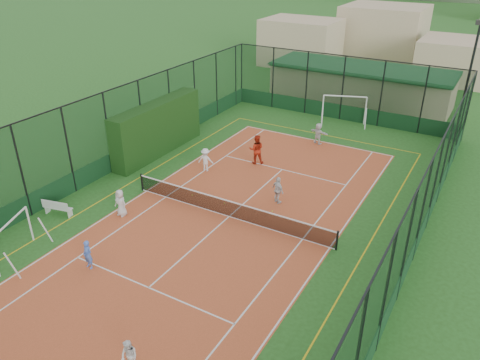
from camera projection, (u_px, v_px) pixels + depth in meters
The scene contains 18 objects.
ground at pixel (229, 217), 24.19m from camera, with size 300.00×300.00×0.00m, color #26521C.
court_slab at pixel (229, 217), 24.18m from camera, with size 11.17×23.97×0.01m, color #A54824.
tennis_net at pixel (229, 208), 23.94m from camera, with size 11.67×0.12×1.06m, color black, non-canonical shape.
perimeter_fence at pixel (229, 174), 23.04m from camera, with size 18.12×34.12×5.00m, color #113318, non-canonical shape.
floodlight_ne at pixel (467, 85), 31.24m from camera, with size 0.60×0.26×8.25m, color black, non-canonical shape.
clubhouse at pixel (361, 85), 40.38m from camera, with size 15.20×7.20×3.15m, color tan, non-canonical shape.
hedge_left at pixel (158, 128), 30.68m from camera, with size 1.18×7.86×3.44m, color black.
white_bench at pixel (58, 207), 24.19m from camera, with size 1.57×0.43×0.89m, color white, non-canonical shape.
futsal_goal_near at pixel (13, 240), 20.71m from camera, with size 0.82×2.83×1.83m, color white, non-canonical shape.
futsal_goal_far at pixel (344, 110), 35.98m from camera, with size 3.33×0.97×2.15m, color white, non-canonical shape.
child_near_left at pixel (121, 203), 23.99m from camera, with size 0.72×0.47×1.47m, color silver.
child_near_mid at pixel (88, 255), 20.14m from camera, with size 0.49×0.32×1.36m, color #4C74D7.
child_near_right at pixel (129, 357), 15.28m from camera, with size 0.62×0.49×1.28m, color white.
child_far_left at pixel (206, 160), 28.63m from camera, with size 0.96×0.55×1.48m, color white.
child_far_right at pixel (278, 190), 25.12m from camera, with size 0.90×0.38×1.54m, color silver.
child_far_back at pixel (318, 134), 32.46m from camera, with size 1.39×0.44×1.50m, color white.
coach at pixel (256, 149), 29.50m from camera, with size 0.93×0.72×1.91m, color #AC2612.
tennis_balls at pixel (229, 203), 25.36m from camera, with size 4.72×0.75×0.07m.
Camera 1 is at (10.79, -17.56, 12.81)m, focal length 35.00 mm.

